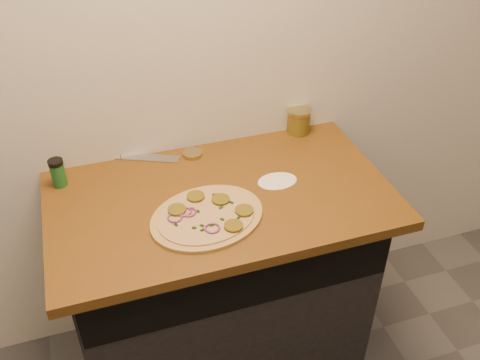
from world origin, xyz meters
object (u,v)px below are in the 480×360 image
object	(u,v)px
spice_shaker	(58,173)
chefs_knife	(125,155)
salsa_jar	(299,121)
pizza	(207,216)

from	to	relation	value
spice_shaker	chefs_knife	bearing A→B (deg)	23.64
salsa_jar	spice_shaker	xyz separation A→B (m)	(-0.95, -0.07, 0.00)
chefs_knife	spice_shaker	xyz separation A→B (m)	(-0.25, -0.11, 0.05)
pizza	spice_shaker	distance (m)	0.57
chefs_knife	salsa_jar	xyz separation A→B (m)	(0.71, -0.04, 0.05)
chefs_knife	salsa_jar	world-z (taller)	salsa_jar
salsa_jar	pizza	bearing A→B (deg)	-140.62
pizza	spice_shaker	xyz separation A→B (m)	(-0.45, 0.34, 0.04)
pizza	salsa_jar	xyz separation A→B (m)	(0.50, 0.41, 0.04)
pizza	chefs_knife	bearing A→B (deg)	114.69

